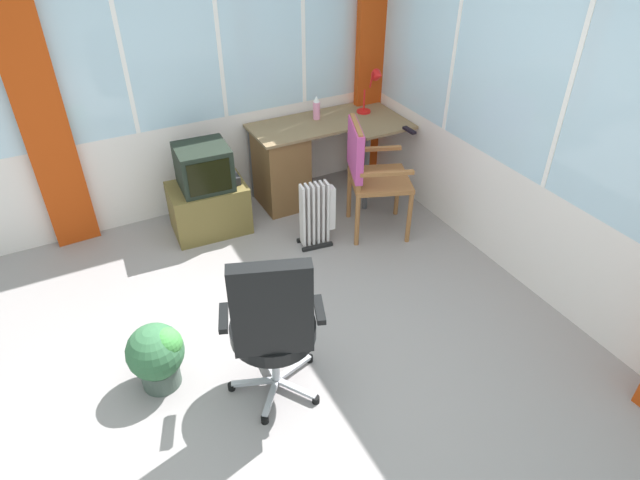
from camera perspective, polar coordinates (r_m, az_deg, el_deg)
name	(u,v)px	position (r m, az deg, el deg)	size (l,w,h in m)	color
ground	(297,369)	(3.64, -2.48, -13.41)	(4.83, 5.40, 0.06)	gray
north_window_panel	(175,74)	(4.76, -14.98, 16.50)	(3.83, 0.07, 2.51)	silver
east_window_panel	(562,130)	(3.92, 24.08, 10.57)	(0.07, 4.40, 2.51)	silver
curtain_north_left	(38,106)	(4.60, -27.55, 12.40)	(0.34, 0.07, 2.41)	#B83B0F
curtain_corner	(373,54)	(5.33, 5.60, 18.89)	(0.34, 0.07, 2.41)	#B83B0F
desk	(288,163)	(5.03, -3.43, 8.05)	(1.37, 0.77, 0.74)	olive
desk_lamp	(375,84)	(5.15, 5.81, 16.03)	(0.22, 0.19, 0.42)	red
tv_remote	(409,130)	(4.89, 9.39, 11.33)	(0.04, 0.15, 0.02)	black
spray_bottle	(317,108)	(5.05, -0.37, 13.73)	(0.06, 0.06, 0.22)	pink
wooden_armchair	(366,165)	(4.50, 4.83, 7.87)	(0.63, 0.62, 1.00)	#985F34
office_chair	(273,324)	(3.02, -5.00, -8.78)	(0.63, 0.59, 1.09)	#B7B7BF
tv_on_stand	(208,194)	(4.72, -11.73, 4.72)	(0.66, 0.48, 0.80)	brown
space_heater	(318,214)	(4.47, -0.24, 2.75)	(0.32, 0.20, 0.58)	silver
potted_plant	(157,354)	(3.47, -16.75, -11.42)	(0.35, 0.35, 0.45)	#415147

